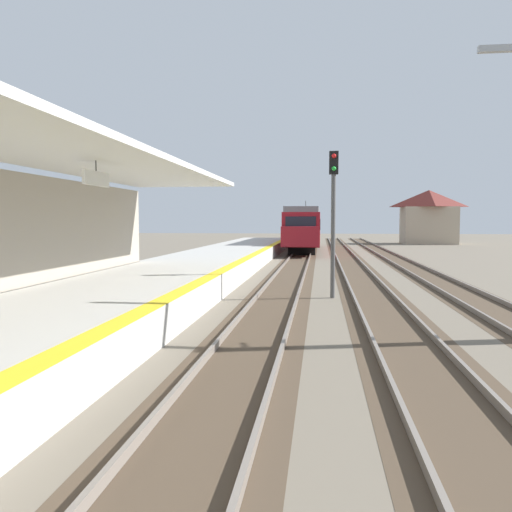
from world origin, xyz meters
name	(u,v)px	position (x,y,z in m)	size (l,w,h in m)	color
station_platform	(134,293)	(-2.50, 16.00, 0.45)	(5.00, 80.00, 0.91)	#B7B5AD
track_pair_nearest_platform	(281,291)	(1.90, 20.00, 0.05)	(2.34, 120.00, 0.16)	#4C3D2D
track_pair_middle	(371,293)	(5.30, 20.00, 0.05)	(2.34, 120.00, 0.16)	#4C3D2D
track_pair_far_side	(464,294)	(8.70, 20.00, 0.05)	(2.34, 120.00, 0.16)	#4C3D2D
approaching_train	(304,227)	(1.90, 47.76, 2.18)	(2.93, 19.60, 4.76)	maroon
rail_signal_post	(333,209)	(3.84, 18.78, 3.19)	(0.32, 0.34, 5.20)	#4C4C4C
distant_trackside_house	(428,216)	(16.17, 63.38, 3.34)	(6.60, 5.28, 6.40)	tan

